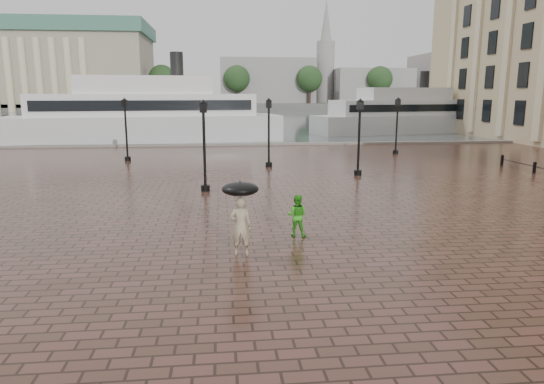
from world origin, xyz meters
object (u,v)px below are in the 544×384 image
(child_pedestrian, at_px, (297,215))
(ferry_far, at_px, (404,115))
(ferry_near, at_px, (146,115))
(street_lamps, at_px, (275,132))
(adult_pedestrian, at_px, (241,226))

(child_pedestrian, xyz_separation_m, ferry_far, (20.31, 43.46, 1.57))
(child_pedestrian, height_order, ferry_near, ferry_near)
(ferry_far, bearing_deg, street_lamps, -137.35)
(child_pedestrian, bearing_deg, street_lamps, -75.11)
(street_lamps, bearing_deg, child_pedestrian, -93.75)
(street_lamps, bearing_deg, ferry_near, 119.88)
(street_lamps, height_order, child_pedestrian, street_lamps)
(ferry_near, height_order, ferry_far, ferry_near)
(child_pedestrian, height_order, ferry_far, ferry_far)
(adult_pedestrian, distance_m, child_pedestrian, 2.69)
(street_lamps, relative_size, ferry_near, 0.76)
(adult_pedestrian, height_order, child_pedestrian, adult_pedestrian)
(street_lamps, xyz_separation_m, ferry_far, (19.27, 27.58, -0.04))
(street_lamps, height_order, adult_pedestrian, street_lamps)
(street_lamps, xyz_separation_m, adult_pedestrian, (-3.03, -17.69, -1.43))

